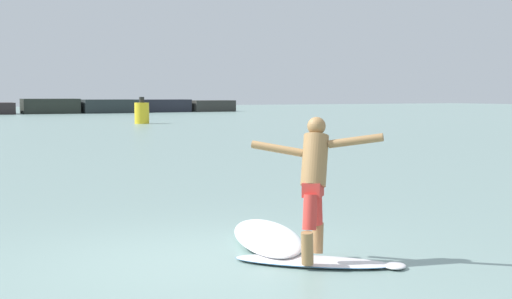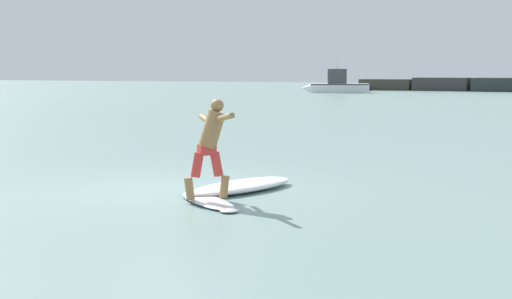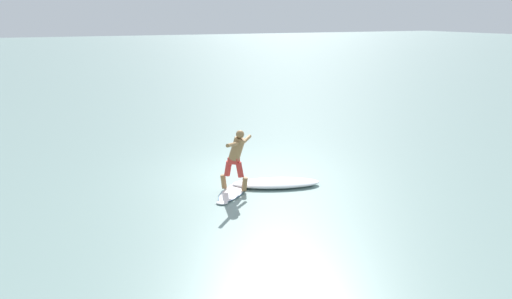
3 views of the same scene
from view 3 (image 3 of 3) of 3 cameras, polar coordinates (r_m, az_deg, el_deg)
The scene contains 4 objects.
ground_plane at distance 14.07m, azimuth -1.21°, elevation -2.97°, with size 200.00×200.00×0.00m, color gray.
surfboard at distance 12.77m, azimuth -2.56°, elevation -4.75°, with size 1.70×1.58×0.20m.
surfer at distance 12.48m, azimuth -2.27°, elevation -0.67°, with size 1.13×1.11×1.57m.
wave_foam_at_tail at distance 13.17m, azimuth 2.30°, elevation -3.83°, with size 1.52×2.43×0.18m.
Camera 3 is at (12.25, -5.35, 4.37)m, focal length 35.00 mm.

